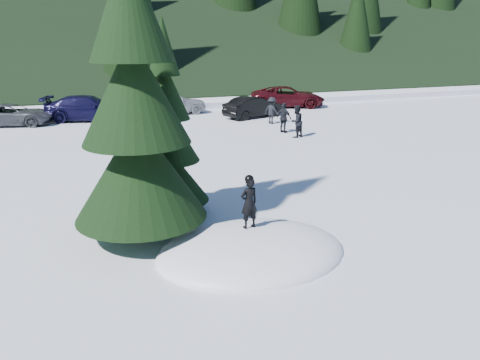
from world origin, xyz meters
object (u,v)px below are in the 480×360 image
object	(u,v)px
adult_2	(272,111)
car_2	(12,115)
spruce_short	(167,141)
car_4	(171,102)
adult_1	(284,118)
car_6	(288,97)
spruce_tall	(135,105)
car_3	(89,108)
adult_0	(296,121)
child_skier	(249,203)
car_5	(253,107)

from	to	relation	value
adult_2	car_2	size ratio (longest dim) A/B	0.35
spruce_short	car_4	size ratio (longest dim) A/B	1.20
adult_1	car_6	size ratio (longest dim) A/B	0.30
spruce_tall	car_2	bearing A→B (deg)	103.31
car_3	car_2	bearing A→B (deg)	108.00
adult_0	spruce_tall	bearing A→B (deg)	19.78
child_skier	adult_0	world-z (taller)	child_skier
spruce_tall	car_2	size ratio (longest dim) A/B	1.97
car_5	car_3	bearing A→B (deg)	57.67
adult_1	car_2	size ratio (longest dim) A/B	0.36
child_skier	car_4	xyz separation A→B (m)	(2.72, 20.46, -0.33)
child_skier	car_5	world-z (taller)	child_skier
car_3	adult_1	bearing A→B (deg)	-112.77
spruce_short	child_skier	xyz separation A→B (m)	(1.28, -2.81, -1.01)
adult_1	car_2	distance (m)	15.33
adult_2	car_5	xyz separation A→B (m)	(-0.15, 2.42, -0.12)
spruce_short	adult_1	bearing A→B (deg)	49.26
spruce_tall	adult_2	bearing A→B (deg)	54.45
child_skier	adult_2	xyz separation A→B (m)	(7.38, 14.93, -0.33)
adult_2	spruce_tall	bearing A→B (deg)	115.08
adult_0	car_4	distance (m)	10.34
child_skier	adult_2	bearing A→B (deg)	-126.07
spruce_tall	car_4	bearing A→B (deg)	75.27
spruce_tall	car_4	world-z (taller)	spruce_tall
spruce_short	child_skier	world-z (taller)	spruce_short
adult_1	spruce_short	bearing A→B (deg)	112.96
adult_2	adult_0	bearing A→B (deg)	144.17
spruce_short	car_4	world-z (taller)	spruce_short
car_3	child_skier	bearing A→B (deg)	-156.90
car_4	child_skier	bearing A→B (deg)	170.14
car_5	adult_2	bearing A→B (deg)	165.13
adult_2	car_2	world-z (taller)	adult_2
spruce_short	car_5	bearing A→B (deg)	59.65
adult_2	car_5	distance (m)	2.43
adult_1	car_3	distance (m)	11.93
child_skier	car_3	world-z (taller)	child_skier
car_3	car_4	world-z (taller)	car_4
spruce_tall	adult_1	distance (m)	14.42
spruce_short	car_4	xyz separation A→B (m)	(4.01, 17.65, -1.34)
spruce_tall	adult_0	distance (m)	13.55
car_3	spruce_short	bearing A→B (deg)	-160.04
spruce_tall	adult_2	size ratio (longest dim) A/B	5.63
spruce_tall	car_6	distance (m)	23.75
child_skier	spruce_short	bearing A→B (deg)	-75.22
adult_0	car_3	world-z (taller)	adult_0
car_2	adult_2	bearing A→B (deg)	-96.47
car_4	car_6	world-z (taller)	car_4
car_2	car_6	size ratio (longest dim) A/B	0.83
child_skier	adult_2	world-z (taller)	child_skier
spruce_tall	adult_1	bearing A→B (deg)	49.89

